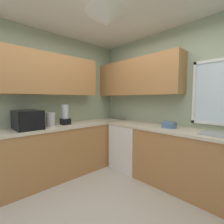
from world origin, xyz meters
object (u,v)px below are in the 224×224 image
dishwasher (130,146)px  blender_appliance (65,116)px  bowl (169,125)px  kettle (51,120)px  microwave (28,120)px

dishwasher → blender_appliance: (-0.66, -1.04, 0.64)m
bowl → blender_appliance: size_ratio=0.64×
bowl → blender_appliance: bearing=-143.6°
bowl → kettle: bearing=-136.7°
blender_appliance → dishwasher: bearing=57.5°
microwave → bowl: 2.24m
dishwasher → microwave: size_ratio=1.80×
dishwasher → bowl: size_ratio=3.76×
microwave → blender_appliance: size_ratio=1.33×
dishwasher → blender_appliance: bearing=-122.5°
blender_appliance → kettle: bearing=-85.9°
dishwasher → microwave: bearing=-111.6°
kettle → bowl: size_ratio=1.02×
kettle → bowl: bearing=43.3°
dishwasher → kettle: (-0.64, -1.32, 0.59)m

